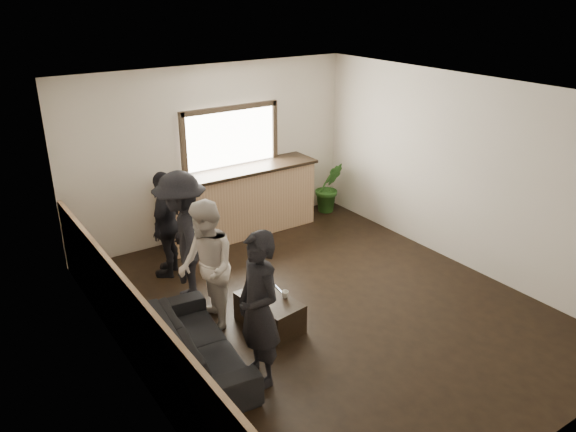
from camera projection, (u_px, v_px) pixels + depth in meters
ground at (323, 307)px, 7.36m from camera, size 5.00×6.00×0.01m
room_shell at (275, 216)px, 6.42m from camera, size 5.01×6.01×2.80m
bar_counter at (240, 197)px, 9.33m from camera, size 2.70×0.68×2.13m
sofa at (197, 344)px, 6.15m from camera, size 0.94×1.95×0.55m
coffee_table at (270, 312)px, 6.90m from camera, size 0.59×0.90×0.38m
cup_a at (255, 293)px, 6.86m from camera, size 0.17×0.17×0.10m
cup_b at (285, 294)px, 6.85m from camera, size 0.13×0.13×0.08m
potted_plant at (329, 187)px, 10.32m from camera, size 0.61×0.54×0.94m
person_a at (259, 310)px, 5.72m from camera, size 0.48×0.63×1.71m
person_b at (206, 267)px, 6.64m from camera, size 0.77×0.91×1.64m
person_c at (182, 239)px, 7.20m from camera, size 1.05×1.33×1.80m
person_d at (166, 224)px, 7.95m from camera, size 0.88×0.95×1.56m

